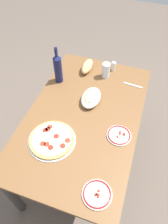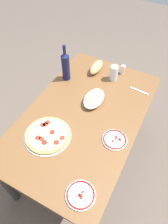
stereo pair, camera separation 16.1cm
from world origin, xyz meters
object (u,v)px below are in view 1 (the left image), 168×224
object	(u,v)px
pepperoni_pizza	(52,140)
side_plate_far	(97,194)
baked_pasta_dish	(91,97)
wine_bottle	(58,68)
bread_loaf	(87,66)
water_glass	(106,70)
dining_table	(84,123)
side_plate_near	(119,135)
spice_shaker	(113,66)

from	to	relation	value
pepperoni_pizza	side_plate_far	world-z (taller)	pepperoni_pizza
baked_pasta_dish	wine_bottle	xyz separation A→B (m)	(0.14, 0.34, 0.10)
side_plate_far	bread_loaf	bearing A→B (deg)	21.09
baked_pasta_dish	side_plate_far	bearing A→B (deg)	-159.77
pepperoni_pizza	water_glass	world-z (taller)	water_glass
side_plate_far	bread_loaf	xyz separation A→B (m)	(1.08, 0.42, 0.03)
dining_table	wine_bottle	distance (m)	0.52
water_glass	side_plate_far	distance (m)	1.07
bread_loaf	side_plate_near	bearing A→B (deg)	-144.60
side_plate_near	spice_shaker	bearing A→B (deg)	16.95
wine_bottle	water_glass	distance (m)	0.43
dining_table	spice_shaker	world-z (taller)	spice_shaker
dining_table	side_plate_near	xyz separation A→B (m)	(-0.11, -0.30, 0.12)
dining_table	baked_pasta_dish	bearing A→B (deg)	-2.52
bread_loaf	spice_shaker	bearing A→B (deg)	-71.58
baked_pasta_dish	water_glass	bearing A→B (deg)	-5.73
side_plate_far	dining_table	bearing A→B (deg)	25.92
water_glass	bread_loaf	world-z (taller)	water_glass
dining_table	bread_loaf	xyz separation A→B (m)	(0.52, 0.15, 0.15)
bread_loaf	baked_pasta_dish	bearing A→B (deg)	-157.25
baked_pasta_dish	side_plate_near	world-z (taller)	baked_pasta_dish
pepperoni_pizza	side_plate_near	world-z (taller)	pepperoni_pizza
dining_table	water_glass	bearing A→B (deg)	-4.70
dining_table	bread_loaf	bearing A→B (deg)	15.61
side_plate_far	spice_shaker	world-z (taller)	spice_shaker
baked_pasta_dish	side_plate_far	world-z (taller)	baked_pasta_dish
side_plate_near	bread_loaf	xyz separation A→B (m)	(0.63, 0.45, 0.03)
pepperoni_pizza	spice_shaker	world-z (taller)	spice_shaker
bread_loaf	spice_shaker	xyz separation A→B (m)	(0.08, -0.23, 0.00)
baked_pasta_dish	bread_loaf	world-z (taller)	bread_loaf
pepperoni_pizza	baked_pasta_dish	xyz separation A→B (m)	(0.46, -0.15, 0.03)
dining_table	water_glass	xyz separation A→B (m)	(0.49, -0.04, 0.18)
baked_pasta_dish	wine_bottle	world-z (taller)	wine_bottle
pepperoni_pizza	side_plate_near	size ratio (longest dim) A/B	1.93
pepperoni_pizza	water_glass	bearing A→B (deg)	-12.75
wine_bottle	water_glass	size ratio (longest dim) A/B	2.45
side_plate_far	water_glass	bearing A→B (deg)	12.37
wine_bottle	spice_shaker	bearing A→B (deg)	-54.54
pepperoni_pizza	bread_loaf	distance (m)	0.82
pepperoni_pizza	side_plate_near	xyz separation A→B (m)	(0.19, -0.44, -0.01)
wine_bottle	bread_loaf	bearing A→B (deg)	-40.37
spice_shaker	bread_loaf	bearing A→B (deg)	108.42
dining_table	wine_bottle	bearing A→B (deg)	48.20
water_glass	dining_table	bearing A→B (deg)	175.30
side_plate_far	spice_shaker	size ratio (longest dim) A/B	2.09
side_plate_near	side_plate_far	distance (m)	0.45
dining_table	side_plate_far	bearing A→B (deg)	-154.08
pepperoni_pizza	baked_pasta_dish	world-z (taller)	baked_pasta_dish
baked_pasta_dish	side_plate_far	xyz separation A→B (m)	(-0.71, -0.26, -0.03)
baked_pasta_dish	water_glass	size ratio (longest dim) A/B	1.73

